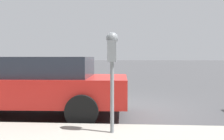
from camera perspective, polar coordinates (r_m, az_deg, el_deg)
name	(u,v)px	position (r m, az deg, el deg)	size (l,w,h in m)	color
ground_plane	(105,108)	(7.01, -1.44, -8.29)	(220.00, 220.00, 0.00)	#424244
parking_meter	(112,56)	(4.12, 0.03, 3.05)	(0.21, 0.19, 1.59)	gray
car_red	(29,84)	(6.29, -17.70, -2.93)	(2.25, 4.64, 1.36)	#B21E19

